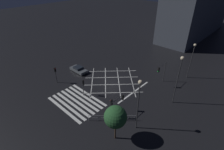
% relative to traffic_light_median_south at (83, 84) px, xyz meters
% --- Properties ---
extents(ground_plane, '(200.00, 200.00, 0.00)m').
position_rel_traffic_light_median_south_xyz_m(ground_plane, '(0.43, 6.98, -2.38)').
color(ground_plane, black).
extents(road_markings, '(13.79, 18.87, 0.01)m').
position_rel_traffic_light_median_south_xyz_m(road_markings, '(0.75, 0.87, -2.38)').
color(road_markings, silver).
rests_on(road_markings, ground_plane).
extents(traffic_light_median_south, '(0.36, 0.39, 3.33)m').
position_rel_traffic_light_median_south_xyz_m(traffic_light_median_south, '(0.00, 0.00, 0.00)').
color(traffic_light_median_south, '#2D2D30').
rests_on(traffic_light_median_south, ground_plane).
extents(traffic_light_se_main, '(0.39, 0.36, 3.42)m').
position_rel_traffic_light_median_south_xyz_m(traffic_light_se_main, '(7.40, -0.62, 0.07)').
color(traffic_light_se_main, '#2D2D30').
rests_on(traffic_light_se_main, ground_plane).
extents(traffic_light_se_cross, '(0.36, 2.73, 3.29)m').
position_rel_traffic_light_median_south_xyz_m(traffic_light_se_cross, '(7.67, 0.67, 0.04)').
color(traffic_light_se_cross, '#2D2D30').
rests_on(traffic_light_se_cross, ground_plane).
extents(traffic_light_ne_cross, '(0.36, 2.99, 4.39)m').
position_rel_traffic_light_median_south_xyz_m(traffic_light_ne_cross, '(8.17, 12.51, 0.87)').
color(traffic_light_ne_cross, '#2D2D30').
rests_on(traffic_light_ne_cross, ground_plane).
extents(traffic_light_sw_main, '(0.39, 0.36, 3.48)m').
position_rel_traffic_light_median_south_xyz_m(traffic_light_sw_main, '(-7.23, -1.04, 0.11)').
color(traffic_light_sw_main, '#2D2D30').
rests_on(traffic_light_sw_main, ground_plane).
extents(street_lamp_east, '(0.52, 0.52, 7.56)m').
position_rel_traffic_light_median_south_xyz_m(street_lamp_east, '(11.17, 18.78, 3.06)').
color(street_lamp_east, '#2D2D30').
rests_on(street_lamp_east, ground_plane).
extents(street_lamp_west, '(0.56, 0.56, 8.16)m').
position_rel_traffic_light_median_south_xyz_m(street_lamp_west, '(11.43, 0.19, 3.66)').
color(street_lamp_west, '#2D2D30').
rests_on(street_lamp_west, ground_plane).
extents(street_lamp_far, '(0.57, 0.57, 8.71)m').
position_rel_traffic_light_median_south_xyz_m(street_lamp_far, '(12.71, 9.07, 4.05)').
color(street_lamp_far, '#2D2D30').
rests_on(street_lamp_far, ground_plane).
extents(street_tree_near, '(2.94, 2.94, 5.36)m').
position_rel_traffic_light_median_south_xyz_m(street_tree_near, '(10.45, -3.20, 1.50)').
color(street_tree_near, '#38281C').
rests_on(street_tree_near, ground_plane).
extents(waiting_car, '(4.24, 1.88, 1.20)m').
position_rel_traffic_light_median_south_xyz_m(waiting_car, '(-7.65, 4.69, -1.80)').
color(waiting_car, '#474C51').
rests_on(waiting_car, ground_plane).
extents(pedestrian_railing, '(5.16, 4.79, 1.05)m').
position_rel_traffic_light_median_south_xyz_m(pedestrian_railing, '(7.96, -1.15, -1.71)').
color(pedestrian_railing, gray).
rests_on(pedestrian_railing, ground_plane).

